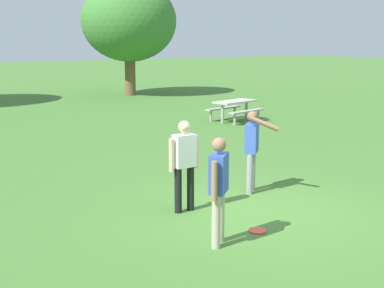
{
  "coord_description": "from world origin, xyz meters",
  "views": [
    {
      "loc": [
        -5.57,
        -6.88,
        3.06
      ],
      "look_at": [
        -0.4,
        1.53,
        1.0
      ],
      "focal_mm": 48.06,
      "sensor_mm": 36.0,
      "label": 1
    }
  ],
  "objects_px": {
    "tree_far_right": "(129,21)",
    "frisbee": "(257,231)",
    "person_catcher": "(219,184)",
    "picnic_table_near": "(235,106)",
    "person_thrower": "(252,145)",
    "person_bystander": "(184,160)"
  },
  "relations": [
    {
      "from": "tree_far_right",
      "to": "frisbee",
      "type": "bearing_deg",
      "value": -109.17
    },
    {
      "from": "person_catcher",
      "to": "picnic_table_near",
      "type": "relative_size",
      "value": 0.83
    },
    {
      "from": "person_thrower",
      "to": "frisbee",
      "type": "distance_m",
      "value": 2.35
    },
    {
      "from": "picnic_table_near",
      "to": "person_catcher",
      "type": "bearing_deg",
      "value": -127.47
    },
    {
      "from": "picnic_table_near",
      "to": "tree_far_right",
      "type": "xyz_separation_m",
      "value": [
        0.44,
        10.02,
        3.31
      ]
    },
    {
      "from": "person_thrower",
      "to": "person_bystander",
      "type": "xyz_separation_m",
      "value": [
        -1.74,
        -0.3,
        -0.02
      ]
    },
    {
      "from": "person_thrower",
      "to": "tree_far_right",
      "type": "height_order",
      "value": "tree_far_right"
    },
    {
      "from": "frisbee",
      "to": "tree_far_right",
      "type": "bearing_deg",
      "value": 70.83
    },
    {
      "from": "frisbee",
      "to": "picnic_table_near",
      "type": "bearing_deg",
      "value": 55.68
    },
    {
      "from": "person_catcher",
      "to": "picnic_table_near",
      "type": "xyz_separation_m",
      "value": [
        7.05,
        9.2,
        -0.38
      ]
    },
    {
      "from": "picnic_table_near",
      "to": "frisbee",
      "type": "bearing_deg",
      "value": -124.32
    },
    {
      "from": "tree_far_right",
      "to": "person_thrower",
      "type": "bearing_deg",
      "value": -107.28
    },
    {
      "from": "person_thrower",
      "to": "picnic_table_near",
      "type": "height_order",
      "value": "person_thrower"
    },
    {
      "from": "person_bystander",
      "to": "picnic_table_near",
      "type": "relative_size",
      "value": 0.83
    },
    {
      "from": "person_bystander",
      "to": "tree_far_right",
      "type": "height_order",
      "value": "tree_far_right"
    },
    {
      "from": "tree_far_right",
      "to": "person_catcher",
      "type": "bearing_deg",
      "value": -111.29
    },
    {
      "from": "person_bystander",
      "to": "tree_far_right",
      "type": "bearing_deg",
      "value": 67.97
    },
    {
      "from": "person_thrower",
      "to": "person_bystander",
      "type": "bearing_deg",
      "value": -170.35
    },
    {
      "from": "person_catcher",
      "to": "person_bystander",
      "type": "height_order",
      "value": "same"
    },
    {
      "from": "person_thrower",
      "to": "tree_far_right",
      "type": "xyz_separation_m",
      "value": [
        5.4,
        17.36,
        2.91
      ]
    },
    {
      "from": "person_catcher",
      "to": "person_bystander",
      "type": "xyz_separation_m",
      "value": [
        0.35,
        1.57,
        0.0
      ]
    },
    {
      "from": "person_catcher",
      "to": "tree_far_right",
      "type": "xyz_separation_m",
      "value": [
        7.49,
        19.22,
        2.93
      ]
    }
  ]
}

